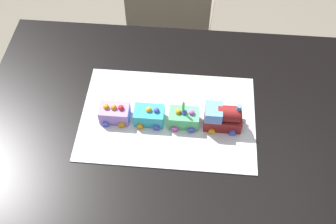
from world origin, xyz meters
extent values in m
plane|color=gray|center=(0.00, 0.00, 0.00)|extent=(8.00, 8.00, 0.00)
cube|color=black|center=(0.00, 0.00, 0.72)|extent=(1.40, 1.00, 0.03)
cube|color=black|center=(-0.64, -0.44, 0.35)|extent=(0.07, 0.07, 0.71)
cube|color=black|center=(0.64, -0.44, 0.35)|extent=(0.07, 0.07, 0.71)
cube|color=gray|center=(0.08, -0.90, 0.44)|extent=(0.44, 0.44, 0.04)
cube|color=gray|center=(0.10, -0.72, 0.66)|extent=(0.40, 0.07, 0.40)
cube|color=gray|center=(-0.11, -1.05, 0.21)|extent=(0.04, 0.04, 0.42)
cube|color=gray|center=(0.23, -1.09, 0.21)|extent=(0.04, 0.04, 0.42)
cube|color=gray|center=(-0.07, -0.71, 0.21)|extent=(0.04, 0.04, 0.42)
cube|color=gray|center=(0.26, -0.75, 0.21)|extent=(0.04, 0.04, 0.42)
cube|color=silver|center=(0.04, -0.05, 0.74)|extent=(0.60, 0.40, 0.00)
cube|color=maroon|center=(-0.15, -0.03, 0.77)|extent=(0.12, 0.06, 0.05)
cylinder|color=maroon|center=(-0.17, -0.03, 0.81)|extent=(0.08, 0.05, 0.05)
cube|color=#669EEA|center=(-0.12, -0.03, 0.82)|extent=(0.06, 0.06, 0.04)
cylinder|color=#669EEA|center=(-0.19, -0.03, 0.84)|extent=(0.02, 0.02, 0.03)
sphere|color=#F4EFCC|center=(-0.22, -0.03, 0.78)|extent=(0.02, 0.02, 0.02)
cylinder|color=#4C59D8|center=(-0.19, -0.06, 0.76)|extent=(0.02, 0.01, 0.02)
cylinder|color=#D84CB2|center=(-0.12, -0.06, 0.76)|extent=(0.02, 0.01, 0.02)
cylinder|color=#4C59D8|center=(-0.19, 0.01, 0.76)|extent=(0.02, 0.01, 0.02)
cylinder|color=orange|center=(-0.12, 0.01, 0.76)|extent=(0.02, 0.01, 0.02)
cube|color=#59CC7A|center=(-0.02, -0.03, 0.77)|extent=(0.10, 0.06, 0.06)
cylinder|color=#D84CB2|center=(-0.05, -0.06, 0.76)|extent=(0.02, 0.01, 0.02)
cylinder|color=#4C59D8|center=(0.01, -0.06, 0.76)|extent=(0.02, 0.01, 0.02)
cylinder|color=#4C59D8|center=(-0.05, 0.01, 0.76)|extent=(0.02, 0.01, 0.02)
cylinder|color=#D84CB2|center=(0.01, 0.01, 0.76)|extent=(0.02, 0.01, 0.02)
sphere|color=orange|center=(0.00, -0.03, 0.81)|extent=(0.02, 0.02, 0.02)
sphere|color=#4C59D8|center=(-0.02, -0.03, 0.81)|extent=(0.02, 0.02, 0.02)
sphere|color=#D84CB2|center=(-0.05, -0.03, 0.81)|extent=(0.02, 0.02, 0.02)
cube|color=#38B7C6|center=(0.10, -0.03, 0.77)|extent=(0.10, 0.06, 0.06)
cylinder|color=orange|center=(0.07, -0.06, 0.76)|extent=(0.02, 0.01, 0.02)
cylinder|color=orange|center=(0.13, -0.06, 0.76)|extent=(0.02, 0.01, 0.02)
cylinder|color=#4C59D8|center=(0.07, 0.01, 0.76)|extent=(0.02, 0.01, 0.02)
cylinder|color=orange|center=(0.13, 0.01, 0.76)|extent=(0.02, 0.01, 0.02)
sphere|color=orange|center=(0.10, -0.03, 0.81)|extent=(0.02, 0.02, 0.02)
sphere|color=#4C59D8|center=(0.07, -0.03, 0.81)|extent=(0.02, 0.02, 0.02)
cube|color=#AD84E0|center=(0.22, -0.03, 0.77)|extent=(0.10, 0.06, 0.06)
cylinder|color=#4C59D8|center=(0.19, -0.06, 0.76)|extent=(0.02, 0.01, 0.02)
cylinder|color=#D84CB2|center=(0.24, -0.06, 0.76)|extent=(0.02, 0.01, 0.02)
cylinder|color=orange|center=(0.19, 0.01, 0.76)|extent=(0.02, 0.01, 0.02)
cylinder|color=#4C59D8|center=(0.24, 0.01, 0.76)|extent=(0.02, 0.01, 0.02)
sphere|color=orange|center=(0.22, -0.03, 0.81)|extent=(0.02, 0.02, 0.02)
sphere|color=red|center=(0.19, -0.03, 0.81)|extent=(0.02, 0.02, 0.02)
sphere|color=orange|center=(0.24, -0.03, 0.81)|extent=(0.02, 0.02, 0.02)
cylinder|color=#66D872|center=(-0.02, -0.03, 0.83)|extent=(0.01, 0.01, 0.04)
cone|color=yellow|center=(-0.02, -0.03, 0.86)|extent=(0.01, 0.01, 0.01)
camera|label=1|loc=(-0.03, 0.75, 1.88)|focal=43.03mm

